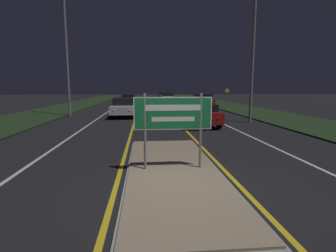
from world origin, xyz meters
TOP-DOWN VIEW (x-y plane):
  - ground_plane at (0.00, 0.00)m, footprint 160.00×160.00m
  - median_island at (0.00, 1.16)m, footprint 2.51×7.50m
  - verge_left at (-9.50, 20.00)m, footprint 5.00×100.00m
  - verge_right at (9.50, 20.00)m, footprint 5.00×100.00m
  - centre_line_yellow_left at (-1.45, 25.00)m, footprint 0.12×70.00m
  - centre_line_yellow_right at (1.45, 25.00)m, footprint 0.12×70.00m
  - lane_line_white_left at (-4.20, 25.00)m, footprint 0.12×70.00m
  - lane_line_white_right at (4.20, 25.00)m, footprint 0.12×70.00m
  - edge_line_white_left at (-7.20, 25.00)m, footprint 0.10×70.00m
  - edge_line_white_right at (7.20, 25.00)m, footprint 0.10×70.00m
  - highway_sign at (0.00, 1.15)m, footprint 2.09×0.07m
  - streetlight_left_near at (-6.68, 15.67)m, footprint 0.47×0.47m
  - streetlight_right_near at (6.12, 10.72)m, footprint 0.60×0.60m
  - car_receding_0 at (2.53, 9.85)m, footprint 2.03×4.43m
  - car_receding_1 at (5.84, 23.74)m, footprint 2.03×4.43m
  - car_receding_2 at (2.55, 32.05)m, footprint 1.85×4.67m
  - car_receding_3 at (2.88, 42.70)m, footprint 1.87×4.76m
  - car_approaching_0 at (-2.36, 15.02)m, footprint 1.91×4.53m
  - car_approaching_1 at (-2.81, 29.02)m, footprint 1.87×4.77m
  - warning_sign at (8.57, 23.31)m, footprint 0.60×0.06m

SIDE VIEW (x-z plane):
  - ground_plane at x=0.00m, z-range 0.00..0.00m
  - centre_line_yellow_left at x=-1.45m, z-range 0.00..0.01m
  - centre_line_yellow_right at x=1.45m, z-range 0.00..0.01m
  - lane_line_white_left at x=-4.20m, z-range 0.00..0.01m
  - lane_line_white_right at x=4.20m, z-range 0.00..0.01m
  - edge_line_white_left at x=-7.20m, z-range 0.00..0.01m
  - edge_line_white_right at x=7.20m, z-range 0.00..0.01m
  - verge_left at x=-9.50m, z-range 0.00..0.08m
  - verge_right at x=9.50m, z-range 0.00..0.08m
  - median_island at x=0.00m, z-range -0.01..0.09m
  - car_receding_0 at x=2.53m, z-range 0.05..1.37m
  - car_approaching_1 at x=-2.81m, z-range 0.06..1.41m
  - car_receding_3 at x=2.88m, z-range 0.06..1.48m
  - car_approaching_0 at x=-2.36m, z-range 0.04..1.50m
  - car_receding_1 at x=5.84m, z-range 0.03..1.55m
  - car_receding_2 at x=2.55m, z-range 0.05..1.56m
  - warning_sign at x=8.57m, z-range 0.30..2.43m
  - highway_sign at x=0.00m, z-range 0.50..2.55m
  - streetlight_left_near at x=-6.68m, z-range 1.07..12.43m
  - streetlight_right_near at x=6.12m, z-range 1.81..12.08m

